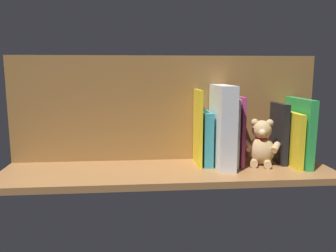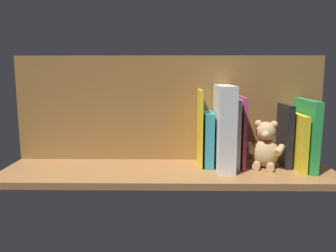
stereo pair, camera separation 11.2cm
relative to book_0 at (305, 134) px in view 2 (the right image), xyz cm
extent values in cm
cube|color=#9E6B3D|center=(46.58, 2.07, -12.83)|extent=(111.62, 30.31, 2.20)
cube|color=olive|center=(46.58, -10.83, 7.45)|extent=(111.62, 1.50, 38.36)
cube|color=green|center=(0.00, 0.00, 0.00)|extent=(2.88, 19.37, 23.48)
cube|color=yellow|center=(3.08, -0.32, -2.35)|extent=(1.97, 18.73, 18.76)
cube|color=black|center=(5.91, -3.29, -0.98)|extent=(2.18, 12.78, 21.51)
ellipsoid|color=tan|center=(13.15, -0.89, -6.79)|extent=(11.57, 10.95, 9.88)
sphere|color=tan|center=(13.15, -0.89, 0.69)|extent=(6.79, 6.79, 6.79)
sphere|color=tan|center=(10.74, -0.08, 3.24)|extent=(2.62, 2.62, 2.62)
sphere|color=tan|center=(15.56, -1.70, 3.24)|extent=(2.62, 2.62, 2.62)
sphere|color=#DBB77F|center=(14.07, 1.84, 0.18)|extent=(2.62, 2.62, 2.62)
cylinder|color=tan|center=(9.10, 1.77, -5.06)|extent=(4.84, 5.24, 3.65)
cylinder|color=tan|center=(17.99, -1.22, -5.06)|extent=(2.43, 4.91, 3.65)
cylinder|color=tan|center=(12.38, 3.79, -10.42)|extent=(3.67, 4.35, 2.62)
cylinder|color=tan|center=(16.59, 2.38, -10.42)|extent=(3.67, 4.35, 2.62)
torus|color=red|center=(13.15, -0.89, -2.01)|extent=(5.71, 5.71, 0.77)
cube|color=#B23F72|center=(21.31, -2.42, 0.38)|extent=(1.20, 14.52, 24.23)
cube|color=silver|center=(23.39, -2.40, 0.11)|extent=(1.41, 14.56, 23.67)
cube|color=silver|center=(27.60, 0.01, 2.36)|extent=(5.46, 19.18, 28.17)
cube|color=teal|center=(32.63, -3.24, -2.34)|extent=(3.06, 12.89, 18.78)
cube|color=yellow|center=(35.55, -3.35, 1.53)|extent=(1.23, 12.66, 26.52)
camera|label=1|loc=(56.21, 112.20, 21.24)|focal=35.99mm
camera|label=2|loc=(45.03, 112.60, 21.24)|focal=35.99mm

